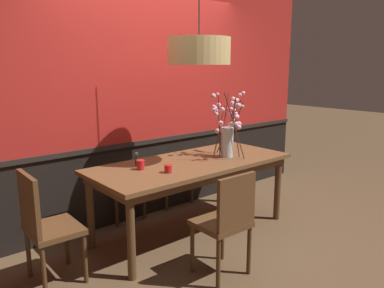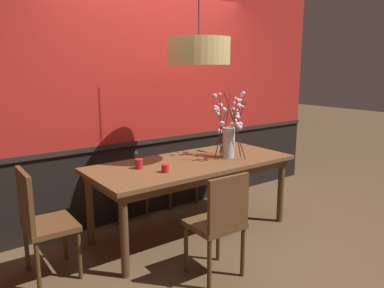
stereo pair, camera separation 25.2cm
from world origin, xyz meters
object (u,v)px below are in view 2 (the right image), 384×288
(dining_table, at_px, (192,169))
(condiment_bottle, at_px, (136,158))
(candle_holder_nearer_edge, at_px, (165,168))
(candle_holder_nearer_center, at_px, (139,164))
(chair_far_side_right, at_px, (173,162))
(vase_with_blossoms, at_px, (229,133))
(chair_head_west_end, at_px, (40,218))
(chair_far_side_left, at_px, (122,172))
(pendant_lamp, at_px, (199,51))
(chair_near_side_left, at_px, (220,220))

(dining_table, relative_size, condiment_bottle, 16.54)
(dining_table, xyz_separation_m, candle_holder_nearer_edge, (-0.43, -0.17, 0.12))
(candle_holder_nearer_center, bearing_deg, chair_far_side_right, 40.88)
(chair_far_side_right, relative_size, vase_with_blossoms, 1.27)
(candle_holder_nearer_center, distance_m, candle_holder_nearer_edge, 0.28)
(chair_head_west_end, distance_m, condiment_bottle, 1.06)
(chair_far_side_left, height_order, candle_holder_nearer_center, chair_far_side_left)
(candle_holder_nearer_center, bearing_deg, dining_table, -7.83)
(chair_head_west_end, xyz_separation_m, vase_with_blossoms, (1.92, -0.11, 0.51))
(chair_far_side_right, bearing_deg, chair_far_side_left, 179.63)
(chair_far_side_left, relative_size, vase_with_blossoms, 1.31)
(chair_far_side_left, height_order, candle_holder_nearer_edge, chair_far_side_left)
(pendant_lamp, bearing_deg, candle_holder_nearer_center, 165.60)
(chair_head_west_end, distance_m, pendant_lamp, 2.03)
(chair_near_side_left, distance_m, vase_with_blossoms, 1.19)
(chair_near_side_left, bearing_deg, chair_far_side_left, 90.37)
(condiment_bottle, bearing_deg, candle_holder_nearer_center, -110.47)
(chair_far_side_right, distance_m, pendant_lamp, 1.68)
(chair_head_west_end, distance_m, vase_with_blossoms, 1.99)
(chair_far_side_right, height_order, pendant_lamp, pendant_lamp)
(chair_far_side_right, height_order, candle_holder_nearer_center, chair_far_side_right)
(chair_far_side_right, bearing_deg, chair_near_side_left, -112.43)
(chair_near_side_left, xyz_separation_m, chair_far_side_left, (-0.01, 1.72, 0.01))
(dining_table, distance_m, vase_with_blossoms, 0.55)
(dining_table, xyz_separation_m, chair_near_side_left, (-0.34, -0.83, -0.18))
(candle_holder_nearer_edge, bearing_deg, chair_far_side_right, 52.93)
(vase_with_blossoms, height_order, condiment_bottle, vase_with_blossoms)
(pendant_lamp, bearing_deg, chair_head_west_end, 176.07)
(chair_near_side_left, distance_m, chair_head_west_end, 1.44)
(chair_far_side_left, relative_size, candle_holder_nearer_edge, 12.37)
(chair_far_side_right, xyz_separation_m, pendant_lamp, (-0.34, -0.96, 1.34))
(dining_table, bearing_deg, pendant_lamp, -72.10)
(candle_holder_nearer_center, bearing_deg, candle_holder_nearer_edge, -62.28)
(condiment_bottle, height_order, pendant_lamp, pendant_lamp)
(chair_head_west_end, bearing_deg, candle_holder_nearer_edge, -10.89)
(dining_table, relative_size, chair_near_side_left, 2.34)
(chair_head_west_end, distance_m, candle_holder_nearer_center, 0.98)
(candle_holder_nearer_center, bearing_deg, condiment_bottle, 69.53)
(chair_near_side_left, bearing_deg, pendant_lamp, 64.21)
(candle_holder_nearer_center, bearing_deg, chair_far_side_left, 75.40)
(vase_with_blossoms, bearing_deg, chair_head_west_end, 176.58)
(candle_holder_nearer_center, distance_m, condiment_bottle, 0.17)
(chair_far_side_right, distance_m, condiment_bottle, 1.13)
(dining_table, height_order, chair_far_side_right, chair_far_side_right)
(candle_holder_nearer_center, bearing_deg, vase_with_blossoms, -9.31)
(chair_far_side_left, height_order, chair_far_side_right, chair_far_side_left)
(dining_table, xyz_separation_m, condiment_bottle, (-0.51, 0.23, 0.14))
(pendant_lamp, bearing_deg, chair_near_side_left, -115.79)
(chair_head_west_end, relative_size, candle_holder_nearer_edge, 12.31)
(chair_near_side_left, bearing_deg, condiment_bottle, 98.78)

